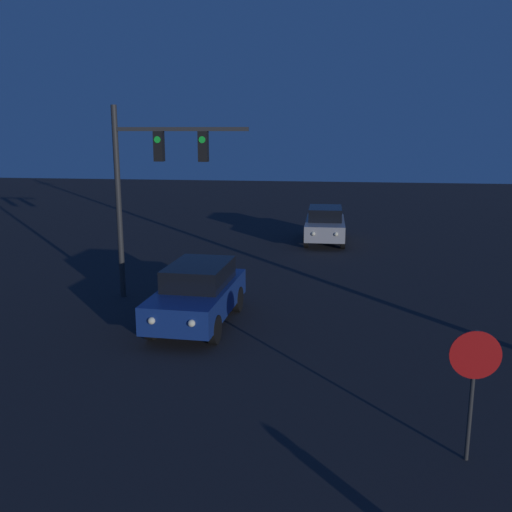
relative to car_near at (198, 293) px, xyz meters
The scene contains 4 objects.
car_near is the anchor object (origin of this frame).
car_far 12.80m from the car_near, 75.63° to the left, with size 1.92×4.48×1.67m.
traffic_signal_mast 4.34m from the car_near, 131.42° to the left, with size 4.21×0.30×6.01m.
stop_sign 8.42m from the car_near, 45.12° to the right, with size 0.79×0.07×2.22m.
Camera 1 is at (2.26, -0.72, 5.24)m, focal length 40.00 mm.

